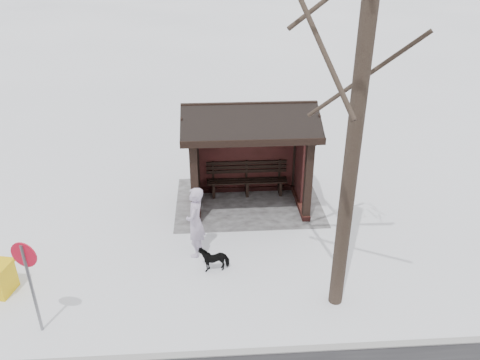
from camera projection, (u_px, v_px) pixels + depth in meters
name	position (u px, v px, depth m)	size (l,w,h in m)	color
ground	(249.00, 205.00, 13.61)	(120.00, 120.00, 0.00)	white
kerb	(273.00, 351.00, 8.71)	(120.00, 0.15, 0.06)	gray
trampled_patch	(248.00, 201.00, 13.79)	(4.20, 3.20, 0.02)	gray
bus_shelter	(249.00, 133.00, 12.78)	(3.60, 2.40, 3.09)	black
pedestrian	(195.00, 222.00, 11.08)	(0.66, 0.43, 1.80)	#AFA1BC
dog	(214.00, 258.00, 10.83)	(0.32, 0.70, 0.59)	black
road_sign	(27.00, 268.00, 8.55)	(0.51, 0.19, 2.05)	slate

